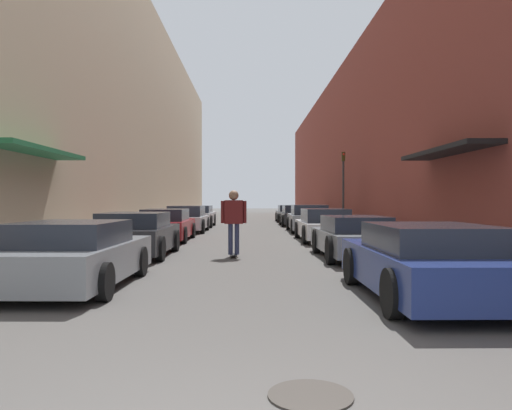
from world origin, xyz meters
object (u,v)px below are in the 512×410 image
(parked_car_left_0, at_px, (74,255))
(parked_car_left_3, at_px, (187,219))
(skateboarder, at_px, (234,216))
(manhole_cover, at_px, (310,396))
(parked_car_left_2, at_px, (166,225))
(parked_car_right_3, at_px, (309,219))
(parked_car_right_5, at_px, (290,214))
(parked_car_right_1, at_px, (354,237))
(parked_car_right_4, at_px, (297,216))
(parked_car_right_0, at_px, (427,262))
(parked_car_left_4, at_px, (198,216))
(parked_car_left_1, at_px, (136,235))
(parked_car_right_2, at_px, (324,225))
(traffic_light, at_px, (343,182))

(parked_car_left_0, relative_size, parked_car_left_3, 1.03)
(skateboarder, distance_m, manhole_cover, 10.00)
(parked_car_left_2, relative_size, parked_car_left_3, 1.09)
(parked_car_left_3, distance_m, parked_car_right_3, 6.07)
(parked_car_left_2, distance_m, parked_car_left_3, 5.25)
(parked_car_right_5, bearing_deg, parked_car_right_1, -90.14)
(parked_car_right_1, bearing_deg, parked_car_left_3, 118.02)
(skateboarder, bearing_deg, parked_car_right_4, 78.71)
(parked_car_right_0, xyz_separation_m, skateboarder, (-3.31, 5.93, 0.55))
(parked_car_right_1, relative_size, parked_car_right_5, 1.00)
(parked_car_right_5, bearing_deg, parked_car_left_0, -102.67)
(parked_car_right_5, distance_m, manhole_cover, 32.32)
(parked_car_left_4, bearing_deg, parked_car_right_3, -38.15)
(parked_car_left_3, bearing_deg, parked_car_right_3, 1.38)
(parked_car_left_1, distance_m, parked_car_right_1, 6.12)
(parked_car_right_5, relative_size, skateboarder, 2.29)
(parked_car_left_1, height_order, parked_car_right_0, parked_car_left_1)
(parked_car_right_0, height_order, parked_car_right_2, parked_car_right_2)
(parked_car_left_1, distance_m, parked_car_right_5, 22.89)
(parked_car_left_2, height_order, parked_car_right_1, parked_car_left_2)
(parked_car_left_3, distance_m, parked_car_left_4, 4.88)
(parked_car_right_4, bearing_deg, parked_car_left_4, -170.08)
(parked_car_right_1, xyz_separation_m, parked_car_right_4, (0.06, 17.13, 0.05))
(parked_car_left_2, bearing_deg, parked_car_left_0, -89.64)
(parked_car_right_0, xyz_separation_m, parked_car_right_1, (-0.02, 5.58, -0.02))
(parked_car_left_0, bearing_deg, traffic_light, 63.34)
(parked_car_left_1, bearing_deg, parked_car_right_4, 69.58)
(parked_car_right_4, bearing_deg, traffic_light, -73.54)
(parked_car_left_1, bearing_deg, parked_car_right_5, 74.44)
(parked_car_left_1, height_order, parked_car_right_2, parked_car_right_2)
(parked_car_left_0, bearing_deg, manhole_cover, -53.96)
(skateboarder, relative_size, manhole_cover, 2.67)
(parked_car_left_1, distance_m, parked_car_right_2, 7.97)
(parked_car_left_4, height_order, traffic_light, traffic_light)
(parked_car_left_1, relative_size, skateboarder, 2.24)
(parked_car_left_0, relative_size, parked_car_left_1, 1.02)
(parked_car_left_4, xyz_separation_m, parked_car_right_3, (6.02, -4.73, 0.03))
(parked_car_left_3, height_order, parked_car_right_4, parked_car_left_3)
(parked_car_right_3, relative_size, skateboarder, 2.54)
(parked_car_left_4, relative_size, skateboarder, 2.30)
(parked_car_left_0, bearing_deg, parked_car_right_0, -10.60)
(parked_car_left_0, xyz_separation_m, parked_car_left_3, (0.08, 15.65, 0.04))
(parked_car_left_4, height_order, manhole_cover, parked_car_left_4)
(parked_car_right_3, bearing_deg, parked_car_right_5, 90.21)
(parked_car_left_3, relative_size, skateboarder, 2.21)
(parked_car_right_5, bearing_deg, traffic_light, -81.32)
(parked_car_right_3, bearing_deg, parked_car_right_2, -90.56)
(parked_car_left_4, xyz_separation_m, parked_car_right_2, (5.97, -10.35, -0.01))
(parked_car_right_4, height_order, traffic_light, traffic_light)
(parked_car_left_0, height_order, parked_car_right_0, same)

